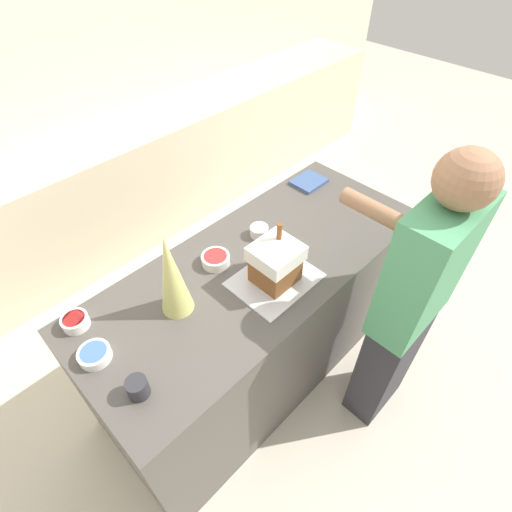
# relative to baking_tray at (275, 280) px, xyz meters

# --- Properties ---
(ground_plane) EXTENTS (12.00, 12.00, 0.00)m
(ground_plane) POSITION_rel_baking_tray_xyz_m (0.02, 0.13, -0.93)
(ground_plane) COLOR beige
(wall_back) EXTENTS (8.00, 0.05, 2.60)m
(wall_back) POSITION_rel_baking_tray_xyz_m (0.02, 2.14, 0.37)
(wall_back) COLOR beige
(wall_back) RESTS_ON ground_plane
(back_cabinet_block) EXTENTS (6.00, 0.60, 0.92)m
(back_cabinet_block) POSITION_rel_baking_tray_xyz_m (0.02, 1.81, -0.47)
(back_cabinet_block) COLOR beige
(back_cabinet_block) RESTS_ON ground_plane
(kitchen_island) EXTENTS (1.87, 0.77, 0.93)m
(kitchen_island) POSITION_rel_baking_tray_xyz_m (0.02, 0.13, -0.47)
(kitchen_island) COLOR #514C47
(kitchen_island) RESTS_ON ground_plane
(baking_tray) EXTENTS (0.39, 0.31, 0.01)m
(baking_tray) POSITION_rel_baking_tray_xyz_m (0.00, 0.00, 0.00)
(baking_tray) COLOR silver
(baking_tray) RESTS_ON kitchen_island
(gingerbread_house) EXTENTS (0.21, 0.19, 0.29)m
(gingerbread_house) POSITION_rel_baking_tray_xyz_m (0.00, 0.00, 0.11)
(gingerbread_house) COLOR brown
(gingerbread_house) RESTS_ON baking_tray
(decorative_tree) EXTENTS (0.14, 0.14, 0.42)m
(decorative_tree) POSITION_rel_baking_tray_xyz_m (-0.42, 0.20, 0.21)
(decorative_tree) COLOR #DBD675
(decorative_tree) RESTS_ON kitchen_island
(candy_bowl_near_tray_right) EXTENTS (0.10, 0.10, 0.05)m
(candy_bowl_near_tray_right) POSITION_rel_baking_tray_xyz_m (0.18, 0.28, 0.03)
(candy_bowl_near_tray_right) COLOR silver
(candy_bowl_near_tray_right) RESTS_ON kitchen_island
(candy_bowl_front_corner) EXTENTS (0.11, 0.11, 0.05)m
(candy_bowl_front_corner) POSITION_rel_baking_tray_xyz_m (-0.78, 0.42, 0.02)
(candy_bowl_front_corner) COLOR white
(candy_bowl_front_corner) RESTS_ON kitchen_island
(candy_bowl_far_left) EXTENTS (0.14, 0.14, 0.05)m
(candy_bowl_far_left) POSITION_rel_baking_tray_xyz_m (-0.12, 0.28, 0.02)
(candy_bowl_far_left) COLOR white
(candy_bowl_far_left) RESTS_ON kitchen_island
(candy_bowl_behind_tray) EXTENTS (0.13, 0.13, 0.04)m
(candy_bowl_behind_tray) POSITION_rel_baking_tray_xyz_m (-0.80, 0.22, 0.02)
(candy_bowl_behind_tray) COLOR white
(candy_bowl_behind_tray) RESTS_ON kitchen_island
(cookbook) EXTENTS (0.19, 0.16, 0.02)m
(cookbook) POSITION_rel_baking_tray_xyz_m (0.73, 0.39, 0.01)
(cookbook) COLOR #3F598C
(cookbook) RESTS_ON kitchen_island
(mug) EXTENTS (0.08, 0.08, 0.08)m
(mug) POSITION_rel_baking_tray_xyz_m (-0.76, -0.02, 0.04)
(mug) COLOR #2D2D33
(mug) RESTS_ON kitchen_island
(person) EXTENTS (0.44, 0.55, 1.69)m
(person) POSITION_rel_baking_tray_xyz_m (0.34, -0.52, -0.06)
(person) COLOR #333338
(person) RESTS_ON ground_plane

